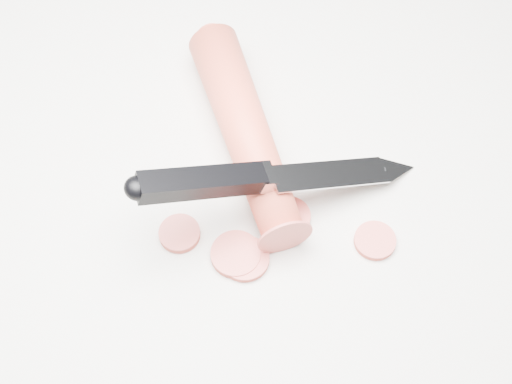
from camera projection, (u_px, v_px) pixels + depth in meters
ground at (260, 174)px, 0.57m from camera, size 2.40×2.40×0.00m
carrot at (246, 131)px, 0.56m from camera, size 0.08×0.20×0.04m
carrot_slice_0 at (289, 217)px, 0.54m from camera, size 0.03×0.03×0.01m
carrot_slice_1 at (180, 234)px, 0.54m from camera, size 0.03×0.03×0.01m
carrot_slice_2 at (236, 254)px, 0.53m from camera, size 0.04×0.04×0.01m
carrot_slice_3 at (245, 259)px, 0.53m from camera, size 0.04×0.04×0.01m
carrot_slice_4 at (375, 241)px, 0.53m from camera, size 0.03×0.03×0.01m
kitchen_knife at (282, 174)px, 0.52m from camera, size 0.23×0.07×0.08m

